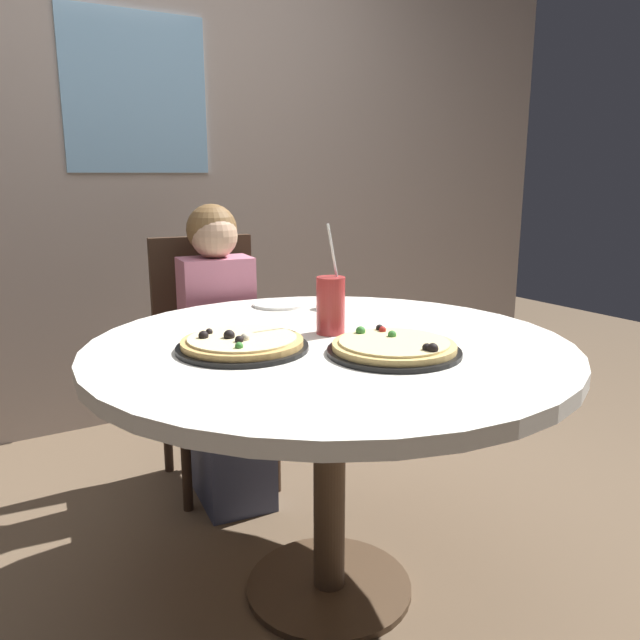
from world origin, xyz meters
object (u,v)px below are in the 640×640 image
(dining_table, at_px, (330,374))
(plate_small, at_px, (280,304))
(pizza_veggie, at_px, (394,348))
(pizza_cheese, at_px, (242,344))
(chair_wooden, at_px, (210,346))
(soda_cup, at_px, (331,305))
(diner_child, at_px, (224,370))
(sauce_bowl, at_px, (328,303))

(dining_table, height_order, plate_small, plate_small)
(pizza_veggie, distance_m, pizza_cheese, 0.38)
(chair_wooden, xyz_separation_m, soda_cup, (0.04, -0.81, 0.30))
(plate_small, bearing_deg, soda_cup, -98.14)
(diner_child, bearing_deg, plate_small, -60.72)
(dining_table, xyz_separation_m, sauce_bowl, (0.22, 0.36, 0.11))
(chair_wooden, relative_size, soda_cup, 3.10)
(chair_wooden, relative_size, pizza_veggie, 2.84)
(dining_table, relative_size, pizza_cheese, 3.82)
(pizza_veggie, xyz_separation_m, soda_cup, (-0.02, 0.26, 0.06))
(pizza_cheese, bearing_deg, sauce_bowl, 34.11)
(diner_child, xyz_separation_m, sauce_bowl, (0.23, -0.34, 0.29))
(chair_wooden, bearing_deg, dining_table, -90.74)
(sauce_bowl, bearing_deg, diner_child, 124.47)
(soda_cup, bearing_deg, sauce_bowl, 58.60)
(pizza_cheese, distance_m, sauce_bowl, 0.55)
(pizza_cheese, xyz_separation_m, sauce_bowl, (0.46, 0.31, 0.00))
(pizza_veggie, height_order, soda_cup, soda_cup)
(diner_child, distance_m, plate_small, 0.37)
(diner_child, bearing_deg, soda_cup, -84.42)
(sauce_bowl, height_order, plate_small, sauce_bowl)
(dining_table, relative_size, pizza_veggie, 3.84)
(dining_table, distance_m, pizza_veggie, 0.22)
(pizza_cheese, distance_m, soda_cup, 0.29)
(pizza_veggie, xyz_separation_m, sauce_bowl, (0.15, 0.54, 0.00))
(sauce_bowl, distance_m, plate_small, 0.17)
(pizza_veggie, height_order, pizza_cheese, pizza_cheese)
(diner_child, distance_m, pizza_veggie, 0.93)
(pizza_cheese, bearing_deg, soda_cup, 5.20)
(dining_table, relative_size, soda_cup, 4.20)
(diner_child, distance_m, soda_cup, 0.72)
(chair_wooden, relative_size, plate_small, 5.28)
(pizza_veggie, bearing_deg, plate_small, 86.80)
(dining_table, bearing_deg, pizza_veggie, -68.09)
(pizza_veggie, bearing_deg, dining_table, 111.91)
(pizza_cheese, xyz_separation_m, plate_small, (0.34, 0.44, -0.01))
(chair_wooden, distance_m, soda_cup, 0.86)
(diner_child, height_order, pizza_cheese, diner_child)
(plate_small, bearing_deg, sauce_bowl, -48.09)
(diner_child, xyz_separation_m, soda_cup, (0.06, -0.63, 0.35))
(dining_table, xyz_separation_m, plate_small, (0.11, 0.49, 0.09))
(dining_table, distance_m, chair_wooden, 0.89)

